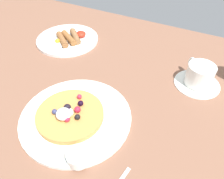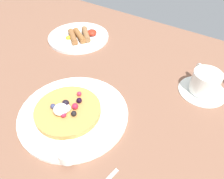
% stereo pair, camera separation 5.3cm
% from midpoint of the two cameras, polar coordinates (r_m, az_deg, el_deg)
% --- Properties ---
extents(ground_plane, '(1.96, 1.13, 0.03)m').
position_cam_midpoint_polar(ground_plane, '(0.63, -8.17, -4.22)').
color(ground_plane, brown).
extents(pancake_plate, '(0.29, 0.29, 0.01)m').
position_cam_midpoint_polar(pancake_plate, '(0.58, -11.91, -7.38)').
color(pancake_plate, white).
rests_on(pancake_plate, ground_plane).
extents(pancake_with_berries, '(0.18, 0.18, 0.04)m').
position_cam_midpoint_polar(pancake_with_berries, '(0.57, -13.86, -6.50)').
color(pancake_with_berries, '#C48642').
rests_on(pancake_with_berries, pancake_plate).
extents(syrup_ramekin, '(0.05, 0.05, 0.03)m').
position_cam_midpoint_polar(syrup_ramekin, '(0.49, -12.22, -17.26)').
color(syrup_ramekin, white).
rests_on(syrup_ramekin, pancake_plate).
extents(breakfast_plate, '(0.24, 0.24, 0.01)m').
position_cam_midpoint_polar(breakfast_plate, '(0.90, -13.43, 12.76)').
color(breakfast_plate, white).
rests_on(breakfast_plate, ground_plane).
extents(fried_breakfast, '(0.13, 0.14, 0.03)m').
position_cam_midpoint_polar(fried_breakfast, '(0.88, -13.18, 13.14)').
color(fried_breakfast, brown).
rests_on(fried_breakfast, breakfast_plate).
extents(coffee_saucer, '(0.14, 0.14, 0.01)m').
position_cam_midpoint_polar(coffee_saucer, '(0.71, 19.64, 1.47)').
color(coffee_saucer, white).
rests_on(coffee_saucer, ground_plane).
extents(coffee_cup, '(0.09, 0.10, 0.06)m').
position_cam_midpoint_polar(coffee_cup, '(0.69, 20.27, 3.81)').
color(coffee_cup, white).
rests_on(coffee_cup, coffee_saucer).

